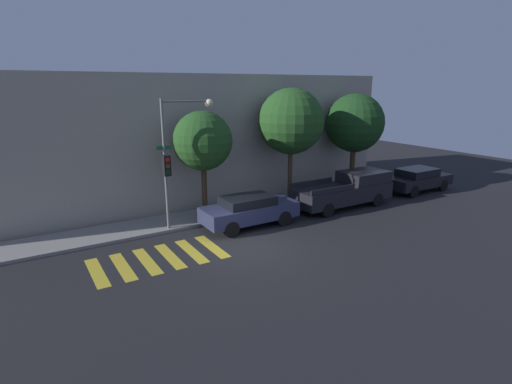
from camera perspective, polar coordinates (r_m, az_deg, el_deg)
The scene contains 11 objects.
ground_plane at distance 16.36m, azimuth -1.51°, elevation -7.92°, with size 60.00×60.00×0.00m, color black.
sidewalk at distance 19.97m, azimuth -7.79°, elevation -3.52°, with size 26.00×2.28×0.14m, color gray.
building_row at distance 23.36m, azimuth -12.67°, elevation 7.53°, with size 26.00×6.00×6.94m, color #A89E8E.
crosswalk at distance 15.81m, azimuth -13.74°, elevation -9.22°, with size 4.91×2.60×0.00m.
traffic_light_pole at distance 17.70m, azimuth -11.35°, elevation 6.05°, with size 2.71×0.56×5.85m.
sedan_near_corner at distance 18.46m, azimuth -0.97°, elevation -2.57°, with size 4.50×1.81×1.46m.
pickup_truck at distance 22.05m, azimuth 12.82°, elevation 0.35°, with size 5.70×2.01×1.81m.
sedan_middle at distance 26.50m, azimuth 22.08°, elevation 1.73°, with size 4.51×1.84×1.45m.
tree_near_corner at distance 19.14m, azimuth -7.62°, elevation 7.20°, with size 2.82×2.82×5.24m.
tree_midblock at distance 21.67m, azimuth 5.03°, elevation 9.99°, with size 3.51×3.51×6.26m.
tree_far_end at distance 24.79m, azimuth 13.94°, elevation 9.51°, with size 3.46×3.46×5.93m.
Camera 1 is at (-7.53, -13.05, 6.38)m, focal length 28.00 mm.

